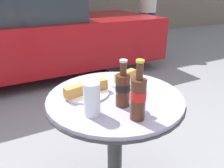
# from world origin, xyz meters

# --- Properties ---
(bistro_table) EXTENTS (0.71, 0.71, 0.77)m
(bistro_table) POSITION_xyz_m (0.00, 0.00, 0.56)
(bistro_table) COLOR #333333
(bistro_table) RESTS_ON ground_plane
(cola_bottle_left) EXTENTS (0.07, 0.07, 0.22)m
(cola_bottle_left) POSITION_xyz_m (-0.02, -0.11, 0.86)
(cola_bottle_left) COLOR #4C2819
(cola_bottle_left) RESTS_ON bistro_table
(cola_bottle_right) EXTENTS (0.07, 0.07, 0.26)m
(cola_bottle_right) POSITION_xyz_m (-0.02, -0.23, 0.87)
(cola_bottle_right) COLOR #4C2819
(cola_bottle_right) RESTS_ON bistro_table
(drinking_glass) EXTENTS (0.07, 0.07, 0.15)m
(drinking_glass) POSITION_xyz_m (-0.18, -0.12, 0.84)
(drinking_glass) COLOR black
(drinking_glass) RESTS_ON bistro_table
(lunch_plate_near) EXTENTS (0.24, 0.23, 0.07)m
(lunch_plate_near) POSITION_xyz_m (-0.13, 0.08, 0.79)
(lunch_plate_near) COLOR silver
(lunch_plate_near) RESTS_ON bistro_table
(lunch_plate_far) EXTENTS (0.21, 0.21, 0.07)m
(lunch_plate_far) POSITION_xyz_m (0.13, 0.12, 0.79)
(lunch_plate_far) COLOR silver
(lunch_plate_far) RESTS_ON bistro_table
(parked_car) EXTENTS (4.22, 1.69, 1.36)m
(parked_car) POSITION_xyz_m (-0.20, 2.70, 0.65)
(parked_car) COLOR #9E0F14
(parked_car) RESTS_ON ground_plane
(pedestrian) EXTENTS (0.35, 0.35, 1.74)m
(pedestrian) POSITION_xyz_m (2.36, 2.99, 0.98)
(pedestrian) COLOR navy
(pedestrian) RESTS_ON ground_plane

